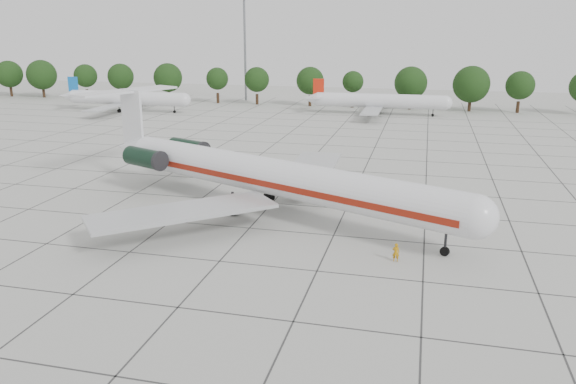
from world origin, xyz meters
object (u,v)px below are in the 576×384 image
Objects in this scene: main_airliner at (256,173)px; floodlight_mast at (245,43)px; bg_airliner_b at (127,98)px; ground_crew at (396,252)px; bg_airliner_c at (379,101)px.

floodlight_mast reaches higher than main_airliner.
ground_crew is at bearing -48.27° from bg_airliner_b.
bg_airliner_b reaches higher than ground_crew.
ground_crew is 80.07m from bg_airliner_c.
floodlight_mast is at bearing 52.22° from bg_airliner_b.
floodlight_mast reaches higher than bg_airliner_b.
bg_airliner_b is at bearing -48.45° from ground_crew.
bg_airliner_b is (-63.50, 71.19, 2.13)m from ground_crew.
bg_airliner_b is at bearing -171.33° from bg_airliner_c.
floodlight_mast is at bearing -65.80° from ground_crew.
main_airliner is 18.22m from ground_crew.
bg_airliner_c is 40.99m from floodlight_mast.
floodlight_mast is (-35.51, 17.01, 11.37)m from bg_airliner_c.
bg_airliner_c is 1.11× the size of floodlight_mast.
main_airliner is at bearing -71.42° from floodlight_mast.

